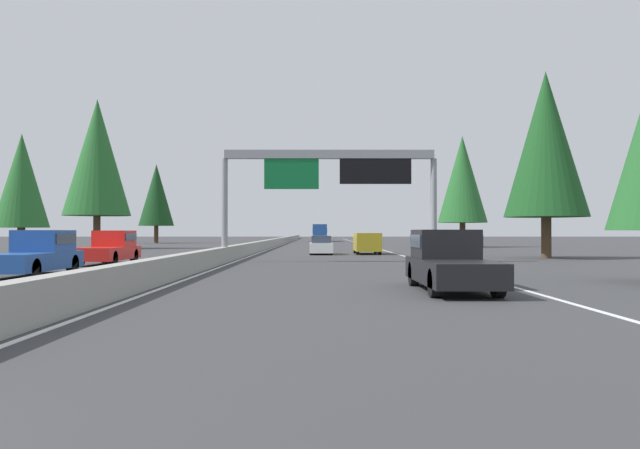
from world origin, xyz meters
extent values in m
plane|color=#38383A|center=(60.00, 0.00, 0.00)|extent=(320.00, 320.00, 0.00)
cube|color=#9E9B93|center=(80.00, 0.30, 0.45)|extent=(180.00, 0.56, 0.90)
cube|color=silver|center=(70.00, -11.52, 0.01)|extent=(160.00, 0.16, 0.01)
cube|color=silver|center=(70.00, -0.25, 0.01)|extent=(160.00, 0.16, 0.01)
cylinder|color=gray|center=(32.28, 0.30, 3.05)|extent=(0.36, 0.36, 6.10)
cylinder|color=gray|center=(32.28, -12.02, 3.05)|extent=(0.36, 0.36, 6.10)
cube|color=gray|center=(32.28, -5.86, 6.35)|extent=(0.50, 12.32, 0.50)
cube|color=#0C602D|center=(32.13, -3.64, 5.25)|extent=(0.12, 3.20, 1.90)
cube|color=black|center=(32.13, -8.57, 5.35)|extent=(0.16, 4.20, 1.50)
cube|color=black|center=(14.53, -9.24, 0.61)|extent=(5.60, 2.00, 0.70)
cube|color=black|center=(15.53, -9.24, 1.41)|extent=(2.24, 1.84, 0.90)
cube|color=#2D3847|center=(15.53, -9.24, 1.50)|extent=(2.02, 1.92, 0.41)
cylinder|color=black|center=(16.37, -8.38, 0.40)|extent=(0.80, 0.28, 0.80)
cylinder|color=black|center=(16.37, -10.10, 0.40)|extent=(0.80, 0.28, 0.80)
cylinder|color=black|center=(12.68, -8.38, 0.40)|extent=(0.80, 0.28, 0.80)
cylinder|color=black|center=(12.68, -10.10, 0.40)|extent=(0.80, 0.28, 0.80)
cube|color=white|center=(44.92, -5.46, 0.53)|extent=(4.40, 1.80, 0.76)
cube|color=#2D3847|center=(44.70, -5.46, 1.19)|extent=(2.46, 1.51, 0.56)
cylinder|color=black|center=(46.33, -4.67, 0.32)|extent=(0.64, 0.22, 0.64)
cylinder|color=black|center=(46.33, -6.25, 0.32)|extent=(0.64, 0.22, 0.64)
cylinder|color=black|center=(43.51, -4.67, 0.32)|extent=(0.64, 0.22, 0.64)
cylinder|color=black|center=(43.51, -6.25, 0.32)|extent=(0.64, 0.22, 0.64)
cube|color=#AD931E|center=(45.62, -9.14, 0.97)|extent=(5.00, 1.95, 1.44)
cube|color=#2D3847|center=(43.32, -9.14, 1.22)|extent=(0.08, 1.48, 0.56)
cylinder|color=black|center=(47.32, -8.28, 0.35)|extent=(0.70, 0.24, 0.70)
cylinder|color=black|center=(47.32, -9.99, 0.35)|extent=(0.70, 0.24, 0.70)
cylinder|color=black|center=(43.92, -8.28, 0.35)|extent=(0.70, 0.24, 0.70)
cylinder|color=black|center=(43.92, -9.99, 0.35)|extent=(0.70, 0.24, 0.70)
cube|color=#1E4793|center=(109.45, -5.53, 1.65)|extent=(11.50, 2.50, 2.90)
cube|color=#2D3847|center=(109.45, -5.53, 2.01)|extent=(11.04, 2.55, 0.84)
cylinder|color=black|center=(113.48, -4.43, 0.50)|extent=(1.00, 0.30, 1.00)
cylinder|color=black|center=(113.48, -6.63, 0.50)|extent=(1.00, 0.30, 1.00)
cylinder|color=black|center=(105.43, -4.43, 0.50)|extent=(1.00, 0.30, 1.00)
cylinder|color=black|center=(105.43, -6.63, 0.50)|extent=(1.00, 0.30, 1.00)
cube|color=red|center=(30.09, 6.38, 0.61)|extent=(5.60, 2.00, 0.70)
cube|color=red|center=(31.10, 6.38, 1.41)|extent=(2.24, 1.84, 0.90)
cube|color=#2D3847|center=(31.10, 6.38, 1.50)|extent=(2.02, 1.92, 0.41)
cylinder|color=black|center=(31.94, 7.24, 0.40)|extent=(0.80, 0.28, 0.80)
cylinder|color=black|center=(31.94, 5.52, 0.40)|extent=(0.80, 0.28, 0.80)
cylinder|color=black|center=(28.24, 7.24, 0.40)|extent=(0.80, 0.28, 0.80)
cylinder|color=black|center=(28.24, 5.52, 0.40)|extent=(0.80, 0.28, 0.80)
cube|color=#1E4793|center=(20.86, 6.31, 0.61)|extent=(5.60, 2.00, 0.70)
cube|color=#1E4793|center=(21.87, 6.31, 1.41)|extent=(2.24, 1.84, 0.90)
cube|color=#2D3847|center=(21.87, 6.31, 1.50)|extent=(2.02, 1.92, 0.41)
cylinder|color=black|center=(22.71, 7.17, 0.40)|extent=(0.80, 0.28, 0.80)
cylinder|color=black|center=(22.71, 5.45, 0.40)|extent=(0.80, 0.28, 0.80)
cylinder|color=black|center=(19.02, 5.45, 0.40)|extent=(0.80, 0.28, 0.80)
cylinder|color=#4C3823|center=(37.61, -20.62, 1.39)|extent=(0.66, 0.66, 2.79)
cone|color=#194C1E|center=(37.61, -20.62, 7.74)|extent=(5.58, 5.58, 9.89)
cylinder|color=#4C3823|center=(67.78, -22.01, 1.43)|extent=(0.67, 0.67, 2.85)
cone|color=#236028|center=(67.78, -22.01, 7.90)|extent=(5.70, 5.70, 10.10)
cylinder|color=#4C3823|center=(45.50, 18.57, 1.06)|extent=(0.59, 0.59, 2.13)
cone|color=#236028|center=(45.50, 18.57, 5.91)|extent=(4.26, 4.26, 7.55)
cylinder|color=#4C3823|center=(61.33, 18.18, 1.74)|extent=(0.74, 0.74, 3.49)
cone|color=#236028|center=(61.33, 18.18, 9.67)|extent=(6.98, 6.98, 12.37)
cylinder|color=#4C3823|center=(92.72, 20.10, 1.36)|extent=(0.66, 0.66, 2.72)
cone|color=#143D19|center=(92.72, 20.10, 7.55)|extent=(5.45, 5.45, 9.65)
camera|label=1|loc=(-4.17, -5.19, 1.80)|focal=34.82mm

